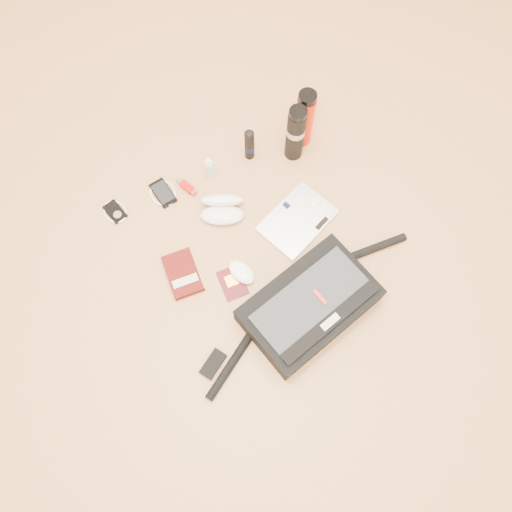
# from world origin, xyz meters

# --- Properties ---
(ground) EXTENTS (4.00, 4.00, 0.00)m
(ground) POSITION_xyz_m (0.00, 0.00, 0.00)
(ground) COLOR #B67E4B
(ground) RESTS_ON ground
(messenger_bag) EXTENTS (0.94, 0.39, 0.13)m
(messenger_bag) POSITION_xyz_m (0.05, -0.20, 0.06)
(messenger_bag) COLOR black
(messenger_bag) RESTS_ON ground
(laptop) EXTENTS (0.34, 0.29, 0.03)m
(laptop) POSITION_xyz_m (0.19, 0.13, 0.01)
(laptop) COLOR silver
(laptop) RESTS_ON ground
(book) EXTENTS (0.13, 0.19, 0.03)m
(book) POSITION_xyz_m (-0.31, 0.12, 0.02)
(book) COLOR #440907
(book) RESTS_ON ground
(passport) EXTENTS (0.10, 0.13, 0.01)m
(passport) POSITION_xyz_m (-0.15, 0.01, 0.00)
(passport) COLOR #4F0E16
(passport) RESTS_ON ground
(mouse) EXTENTS (0.11, 0.13, 0.04)m
(mouse) POSITION_xyz_m (-0.11, 0.03, 0.02)
(mouse) COLOR white
(mouse) RESTS_ON ground
(sunglasses_case) EXTENTS (0.22, 0.20, 0.10)m
(sunglasses_case) POSITION_xyz_m (-0.06, 0.30, 0.04)
(sunglasses_case) COLOR silver
(sunglasses_case) RESTS_ON ground
(ipod) EXTENTS (0.10, 0.11, 0.01)m
(ipod) POSITION_xyz_m (-0.45, 0.48, 0.01)
(ipod) COLOR black
(ipod) RESTS_ON ground
(phone) EXTENTS (0.11, 0.13, 0.01)m
(phone) POSITION_xyz_m (-0.25, 0.48, 0.01)
(phone) COLOR black
(phone) RESTS_ON ground
(inhaler) EXTENTS (0.06, 0.10, 0.03)m
(inhaler) POSITION_xyz_m (-0.15, 0.46, 0.01)
(inhaler) COLOR #B30D06
(inhaler) RESTS_ON ground
(spray_bottle) EXTENTS (0.04, 0.04, 0.12)m
(spray_bottle) POSITION_xyz_m (-0.04, 0.47, 0.05)
(spray_bottle) COLOR #A4C9DC
(spray_bottle) RESTS_ON ground
(aerosol_can) EXTENTS (0.05, 0.05, 0.17)m
(aerosol_can) POSITION_xyz_m (0.14, 0.49, 0.08)
(aerosol_can) COLOR black
(aerosol_can) RESTS_ON ground
(thermos_black) EXTENTS (0.09, 0.09, 0.29)m
(thermos_black) POSITION_xyz_m (0.31, 0.42, 0.14)
(thermos_black) COLOR black
(thermos_black) RESTS_ON ground
(thermos_red) EXTENTS (0.08, 0.08, 0.29)m
(thermos_red) POSITION_xyz_m (0.37, 0.47, 0.14)
(thermos_red) COLOR red
(thermos_red) RESTS_ON ground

